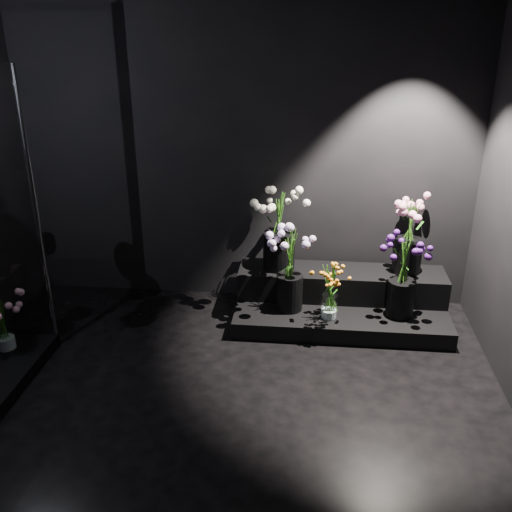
# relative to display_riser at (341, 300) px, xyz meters

# --- Properties ---
(floor) EXTENTS (4.00, 4.00, 0.00)m
(floor) POSITION_rel_display_riser_xyz_m (-0.88, -1.64, -0.17)
(floor) COLOR black
(floor) RESTS_ON ground
(wall_back) EXTENTS (4.00, 0.00, 4.00)m
(wall_back) POSITION_rel_display_riser_xyz_m (-0.88, 0.36, 1.23)
(wall_back) COLOR black
(wall_back) RESTS_ON floor
(display_riser) EXTENTS (1.80, 0.80, 0.40)m
(display_riser) POSITION_rel_display_riser_xyz_m (0.00, 0.00, 0.00)
(display_riser) COLOR black
(display_riser) RESTS_ON floor
(bouquet_orange_bells) EXTENTS (0.30, 0.30, 0.48)m
(bouquet_orange_bells) POSITION_rel_display_riser_xyz_m (-0.11, -0.30, 0.23)
(bouquet_orange_bells) COLOR white
(bouquet_orange_bells) RESTS_ON display_riser
(bouquet_lilac) EXTENTS (0.43, 0.43, 0.71)m
(bouquet_lilac) POSITION_rel_display_riser_xyz_m (-0.44, -0.18, 0.40)
(bouquet_lilac) COLOR black
(bouquet_lilac) RESTS_ON display_riser
(bouquet_purple) EXTENTS (0.42, 0.42, 0.71)m
(bouquet_purple) POSITION_rel_display_riser_xyz_m (0.47, -0.20, 0.39)
(bouquet_purple) COLOR black
(bouquet_purple) RESTS_ON display_riser
(bouquet_cream_roses) EXTENTS (0.47, 0.47, 0.69)m
(bouquet_cream_roses) POSITION_rel_display_riser_xyz_m (-0.55, 0.12, 0.63)
(bouquet_cream_roses) COLOR black
(bouquet_cream_roses) RESTS_ON display_riser
(bouquet_pink_roses) EXTENTS (0.46, 0.46, 0.65)m
(bouquet_pink_roses) POSITION_rel_display_riser_xyz_m (0.55, 0.15, 0.61)
(bouquet_pink_roses) COLOR black
(bouquet_pink_roses) RESTS_ON display_riser
(bouquet_case_base_pink) EXTENTS (0.35, 0.35, 0.44)m
(bouquet_case_base_pink) POSITION_rel_display_riser_xyz_m (-2.58, -0.94, 0.17)
(bouquet_case_base_pink) COLOR white
(bouquet_case_base_pink) RESTS_ON display_case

